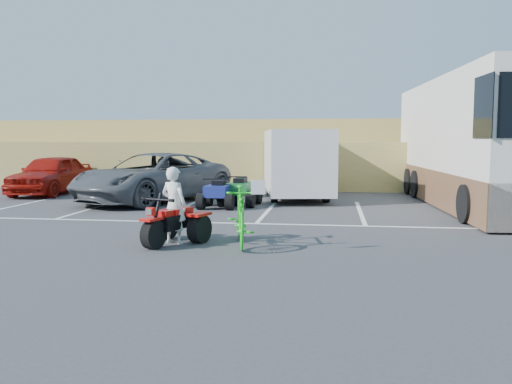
# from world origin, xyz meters

# --- Properties ---
(ground) EXTENTS (100.00, 100.00, 0.00)m
(ground) POSITION_xyz_m (0.00, 0.00, 0.00)
(ground) COLOR #3A3A3D
(ground) RESTS_ON ground
(parking_stripes) EXTENTS (28.00, 5.16, 0.01)m
(parking_stripes) POSITION_xyz_m (0.87, 4.07, 0.00)
(parking_stripes) COLOR white
(parking_stripes) RESTS_ON ground
(grass_embankment) EXTENTS (40.00, 8.50, 3.10)m
(grass_embankment) POSITION_xyz_m (0.00, 15.48, 1.42)
(grass_embankment) COLOR olive
(grass_embankment) RESTS_ON ground
(red_trike_atv) EXTENTS (1.59, 1.82, 0.99)m
(red_trike_atv) POSITION_xyz_m (-1.36, -0.49, 0.00)
(red_trike_atv) COLOR red
(red_trike_atv) RESTS_ON ground
(rider) EXTENTS (0.67, 0.55, 1.57)m
(rider) POSITION_xyz_m (-1.31, -0.35, 0.78)
(rider) COLOR white
(rider) RESTS_ON ground
(green_dirt_bike) EXTENTS (0.94, 2.05, 1.19)m
(green_dirt_bike) POSITION_xyz_m (0.07, -0.37, 0.59)
(green_dirt_bike) COLOR #14BF19
(green_dirt_bike) RESTS_ON ground
(grey_pickup) EXTENTS (4.97, 6.56, 1.66)m
(grey_pickup) POSITION_xyz_m (-4.18, 6.75, 0.83)
(grey_pickup) COLOR #4B4F53
(grey_pickup) RESTS_ON ground
(red_car) EXTENTS (1.90, 4.52, 1.53)m
(red_car) POSITION_xyz_m (-8.92, 8.67, 0.76)
(red_car) COLOR #991008
(red_car) RESTS_ON ground
(cargo_trailer) EXTENTS (2.92, 5.49, 2.43)m
(cargo_trailer) POSITION_xyz_m (0.59, 8.50, 1.32)
(cargo_trailer) COLOR silver
(cargo_trailer) RESTS_ON ground
(rv_motorhome) EXTENTS (3.40, 11.14, 3.95)m
(rv_motorhome) POSITION_xyz_m (6.37, 7.10, 1.72)
(rv_motorhome) COLOR silver
(rv_motorhome) RESTS_ON ground
(quad_atv_blue) EXTENTS (1.12, 1.49, 0.96)m
(quad_atv_blue) POSITION_xyz_m (-1.60, 5.39, 0.00)
(quad_atv_blue) COLOR navy
(quad_atv_blue) RESTS_ON ground
(quad_atv_green) EXTENTS (1.25, 1.60, 0.99)m
(quad_atv_green) POSITION_xyz_m (-1.04, 6.10, 0.00)
(quad_atv_green) COLOR #166329
(quad_atv_green) RESTS_ON ground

